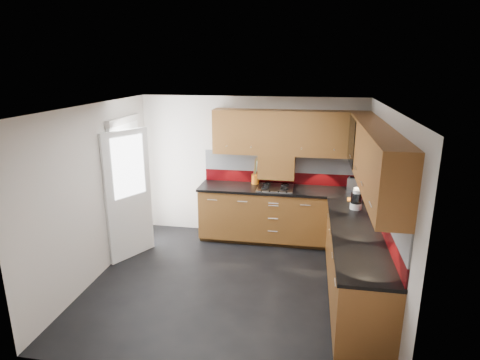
% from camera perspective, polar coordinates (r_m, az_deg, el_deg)
% --- Properties ---
extents(room, '(4.00, 3.80, 2.64)m').
position_cam_1_polar(room, '(5.10, -1.32, 0.22)').
color(room, black).
extents(base_cabinets, '(2.70, 3.20, 0.95)m').
position_cam_1_polar(base_cabinets, '(6.05, 10.15, -8.13)').
color(base_cabinets, brown).
rests_on(base_cabinets, room).
extents(countertop, '(2.72, 3.22, 0.04)m').
position_cam_1_polar(countertop, '(5.86, 10.25, -3.88)').
color(countertop, black).
rests_on(countertop, base_cabinets).
extents(backsplash, '(2.70, 3.20, 0.54)m').
position_cam_1_polar(backsplash, '(5.99, 12.52, -0.64)').
color(backsplash, maroon).
rests_on(backsplash, countertop).
extents(upper_cabinets, '(2.50, 3.20, 0.72)m').
position_cam_1_polar(upper_cabinets, '(5.70, 12.48, 5.02)').
color(upper_cabinets, brown).
rests_on(upper_cabinets, room).
extents(extractor_hood, '(0.60, 0.33, 0.40)m').
position_cam_1_polar(extractor_hood, '(6.67, 5.22, 1.99)').
color(extractor_hood, brown).
rests_on(extractor_hood, room).
extents(glass_cabinet, '(0.32, 0.80, 0.66)m').
position_cam_1_polar(glass_cabinet, '(6.02, 16.98, 5.53)').
color(glass_cabinet, black).
rests_on(glass_cabinet, room).
extents(back_door, '(0.42, 1.19, 2.04)m').
position_cam_1_polar(back_door, '(6.47, -15.62, -1.25)').
color(back_door, white).
rests_on(back_door, room).
extents(gas_hob, '(0.58, 0.51, 0.05)m').
position_cam_1_polar(gas_hob, '(6.60, 5.03, -1.09)').
color(gas_hob, silver).
rests_on(gas_hob, countertop).
extents(utensil_pot, '(0.13, 0.13, 0.47)m').
position_cam_1_polar(utensil_pot, '(6.82, 2.20, 0.29)').
color(utensil_pot, orange).
rests_on(utensil_pot, countertop).
extents(toaster, '(0.30, 0.23, 0.19)m').
position_cam_1_polar(toaster, '(6.77, 16.21, -0.54)').
color(toaster, silver).
rests_on(toaster, countertop).
extents(food_processor, '(0.16, 0.16, 0.27)m').
position_cam_1_polar(food_processor, '(5.85, 16.18, -2.84)').
color(food_processor, white).
rests_on(food_processor, countertop).
extents(paper_towel, '(0.15, 0.15, 0.24)m').
position_cam_1_polar(paper_towel, '(6.08, 16.30, -2.19)').
color(paper_towel, white).
rests_on(paper_towel, countertop).
extents(orange_cloth, '(0.16, 0.14, 0.02)m').
position_cam_1_polar(orange_cloth, '(6.25, 15.72, -2.71)').
color(orange_cloth, orange).
rests_on(orange_cloth, countertop).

